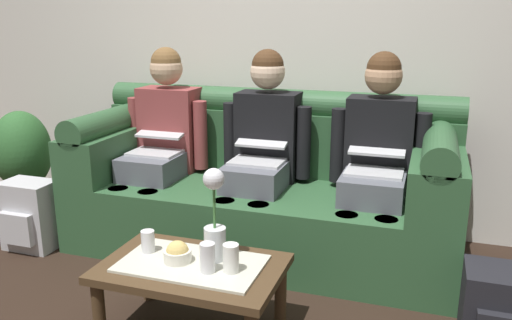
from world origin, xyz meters
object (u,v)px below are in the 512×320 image
Objects in this scene: cup_far_center at (148,241)px; potted_plant at (23,160)px; person_middle at (263,145)px; person_right at (377,153)px; snack_bowl at (178,254)px; coffee_table at (192,274)px; cup_near_left at (208,258)px; cup_near_right at (231,258)px; flower_vase at (215,220)px; couch at (263,190)px; backpack_left at (30,216)px; person_left at (162,137)px; backpack_right at (504,307)px.

cup_far_center is 0.13× the size of potted_plant.
person_middle reaches higher than potted_plant.
person_right is 9.84× the size of snack_bowl.
cup_near_left is at bearing -29.05° from coffee_table.
person_middle is at bearing 2.49° from potted_plant.
person_middle is 9.80× the size of cup_near_right.
potted_plant reaches higher than cup_near_right.
flower_vase is (0.09, -0.96, -0.12)m from person_middle.
couch is 1.45m from backpack_left.
couch is 1.07m from cup_near_right.
person_left reaches higher than cup_far_center.
person_right is at bearing 0.00° from person_left.
snack_bowl is (-0.15, -0.07, -0.15)m from flower_vase.
person_right is (1.36, 0.00, -0.00)m from person_left.
person_middle is 1.52× the size of coffee_table.
cup_near_left is 0.35m from cup_far_center.
cup_far_center reaches higher than coffee_table.
couch is at bearing 2.62° from potted_plant.
backpack_left is at bearing 176.95° from backpack_right.
flower_vase is 3.27× the size of cup_near_left.
coffee_table is 6.47× the size of snack_bowl.
cup_near_right reaches higher than backpack_right.
person_left reaches higher than snack_bowl.
couch is 1.03m from coffee_table.
potted_plant reaches higher than snack_bowl.
person_right is at bearing 58.21° from flower_vase.
person_right is at bearing 61.90° from cup_near_left.
cup_far_center is 1.24m from backpack_left.
backpack_left is (-2.68, 0.14, 0.05)m from backpack_right.
cup_far_center is 0.29× the size of backpack_right.
coffee_table is (-0.68, -1.02, -0.36)m from person_right.
couch is at bearing 100.65° from cup_near_right.
person_left reaches higher than cup_near_left.
person_middle is (0.00, -0.00, 0.29)m from couch.
backpack_right is at bearing 19.97° from cup_near_left.
flower_vase is (-0.59, -0.96, -0.12)m from person_right.
person_right is 1.13m from flower_vase.
snack_bowl is at bearing -125.75° from person_right.
potted_plant is (-1.51, 0.91, 0.03)m from cup_far_center.
backpack_right is at bearing 12.57° from cup_far_center.
couch is 1.88× the size of person_middle.
person_middle is 0.97m from flower_vase.
coffee_table is at bearing -9.04° from cup_far_center.
backpack_left is 0.55× the size of potted_plant.
cup_far_center reaches higher than snack_bowl.
snack_bowl is at bearing -93.44° from person_middle.
person_right is 1.03m from backpack_right.
person_left is 1.57× the size of potted_plant.
cup_near_right is (0.11, -0.09, -0.12)m from flower_vase.
snack_bowl is at bearing -93.43° from couch.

